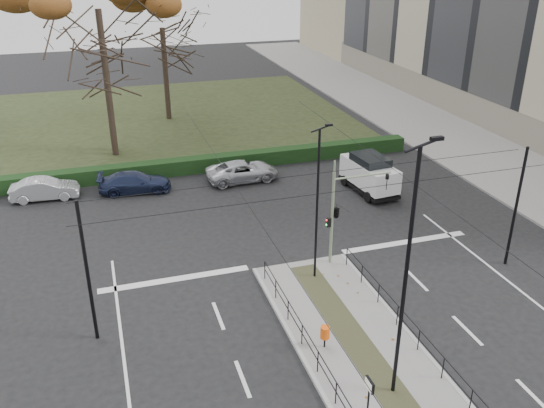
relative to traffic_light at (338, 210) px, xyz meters
The scene contains 19 objects.
ground 5.59m from the traffic_light, 110.45° to the right, with size 140.00×140.00×0.00m, color black.
median_island 7.72m from the traffic_light, 103.48° to the right, with size 4.40×15.00×0.14m, color slate.
sidewalk_east 24.09m from the traffic_light, 46.99° to the left, with size 8.00×90.00×0.14m, color slate.
park 28.69m from the traffic_light, 105.60° to the left, with size 38.00×26.00×0.10m, color black.
hedge 16.23m from the traffic_light, 118.57° to the left, with size 38.00×1.00×1.00m, color black.
median_railing 7.54m from the traffic_light, 103.30° to the right, with size 4.14×13.24×0.92m.
catenary 3.38m from the traffic_light, 120.22° to the right, with size 20.00×34.00×6.00m.
traffic_light is the anchor object (origin of this frame).
litter_bin 6.90m from the traffic_light, 116.71° to the right, with size 0.36×0.36×0.92m.
info_panel 10.53m from the traffic_light, 107.72° to the right, with size 0.11×0.49×1.90m.
streetlamp_median_near 9.13m from the traffic_light, 100.08° to the right, with size 0.77×0.16×9.17m.
streetlamp_median_far 2.02m from the traffic_light, 145.24° to the right, with size 0.61×0.12×7.30m.
parked_car_second 18.64m from the traffic_light, 138.08° to the left, with size 1.39×3.98×1.31m, color #B3B5BC.
parked_car_third 14.73m from the traffic_light, 125.52° to the left, with size 1.79×4.41×1.28m, color #1C2442.
parked_car_fourth 11.95m from the traffic_light, 97.71° to the left, with size 2.17×4.71×1.31m, color #B3B5BC.
white_van 9.46m from the traffic_light, 54.03° to the left, with size 2.37×4.54×2.36m.
rust_tree 23.14m from the traffic_light, 114.80° to the left, with size 11.25×11.25×13.19m.
bare_tree_center 27.84m from the traffic_light, 98.70° to the left, with size 7.92×7.92×10.19m.
bare_tree_near 21.52m from the traffic_light, 115.89° to the left, with size 5.10×5.10×9.92m.
Camera 1 is at (-8.53, -17.73, 14.39)m, focal length 38.00 mm.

